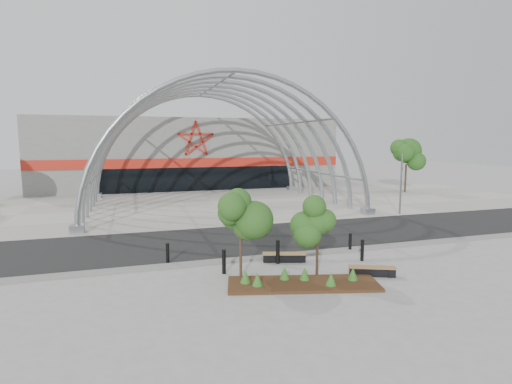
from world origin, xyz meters
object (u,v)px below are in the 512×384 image
Objects in this scene: street_tree_0 at (240,213)px; street_tree_1 at (318,221)px; signal_pole at (401,183)px; bollard_2 at (278,252)px; bench_1 at (372,271)px; bench_0 at (284,257)px.

street_tree_1 is at bearing -18.36° from street_tree_0.
signal_pole is 15.97m from street_tree_1.
street_tree_1 is at bearing -138.52° from signal_pole.
street_tree_0 is 3.39× the size of bollard_2.
street_tree_0 is 3.10m from bollard_2.
street_tree_0 is 1.94× the size of bench_1.
bench_1 is (5.15, -1.62, -2.44)m from street_tree_0.
bench_0 is at bearing 104.28° from street_tree_1.
signal_pole is 15.57m from bollard_2.
street_tree_0 is at bearing 161.64° from street_tree_1.
street_tree_1 is 1.68× the size of bench_1.
street_tree_1 is 3.09m from bench_1.
bench_1 is (2.75, -2.86, -0.01)m from bench_0.
street_tree_0 is 3.63m from bench_0.
street_tree_0 is 1.15× the size of street_tree_1.
signal_pole is at bearing 48.92° from bench_1.
bench_1 is at bearing -40.91° from bollard_2.
bench_0 is (-12.53, -8.36, -2.16)m from signal_pole.
street_tree_0 reaches higher than bench_1.
signal_pole is 4.19× the size of bollard_2.
bench_0 reaches higher than bench_1.
bollard_2 is (-0.94, 2.06, -1.75)m from street_tree_1.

